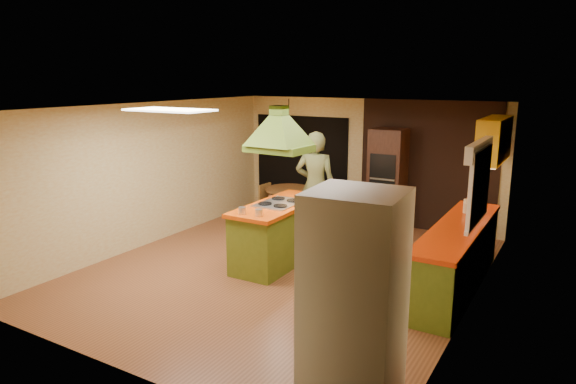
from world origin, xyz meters
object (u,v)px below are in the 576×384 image
Objects in this scene: kitchen_island at (279,233)px; wall_oven at (387,179)px; dining_table at (289,198)px; canister_large at (468,206)px; refrigerator at (354,299)px; man at (315,186)px.

wall_oven is at bearing 72.83° from kitchen_island.
canister_large is (3.68, -0.94, 0.52)m from dining_table.
canister_large is (0.19, 3.88, 0.03)m from refrigerator.
wall_oven is 2.07× the size of dining_table.
refrigerator is 5.97m from dining_table.
kitchen_island is 2.06× the size of dining_table.
wall_oven is 9.83× the size of canister_large.
wall_oven is at bearing 18.49° from dining_table.
dining_table is 3.83m from canister_large.
refrigerator reaches higher than wall_oven.
wall_oven is at bearing -138.24° from man.
canister_large reaches higher than kitchen_island.
man is at bearing 176.16° from canister_large.
kitchen_island is at bearing -156.56° from canister_large.
wall_oven is (0.86, 1.38, -0.02)m from man.
canister_large is at bearing 160.01° from man.
wall_oven is 2.40m from canister_large.
wall_oven reaches higher than canister_large.
kitchen_island is 9.81× the size of canister_large.
man reaches higher than canister_large.
dining_table is (-1.04, 2.08, 0.01)m from kitchen_island.
dining_table is (-1.86, -0.62, -0.48)m from wall_oven.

